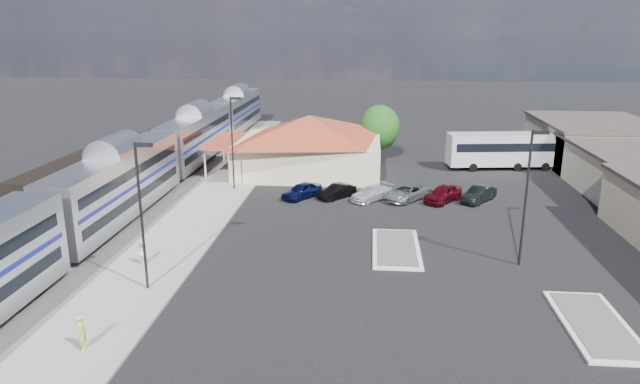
{
  "coord_description": "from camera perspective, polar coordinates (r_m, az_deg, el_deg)",
  "views": [
    {
      "loc": [
        2.0,
        -35.97,
        15.04
      ],
      "look_at": [
        -1.82,
        6.46,
        2.8
      ],
      "focal_mm": 32.0,
      "sensor_mm": 36.0,
      "label": 1
    }
  ],
  "objects": [
    {
      "name": "ground",
      "position": [
        39.04,
        1.82,
        -6.64
      ],
      "size": [
        280.0,
        280.0,
        0.0
      ],
      "primitive_type": "plane",
      "color": "black",
      "rests_on": "ground"
    },
    {
      "name": "railbed",
      "position": [
        51.84,
        -21.48,
        -1.92
      ],
      "size": [
        16.0,
        100.0,
        0.12
      ],
      "primitive_type": "cube",
      "color": "#4C4944",
      "rests_on": "ground"
    },
    {
      "name": "platform",
      "position": [
        46.7,
        -12.61,
        -3.04
      ],
      "size": [
        5.5,
        92.0,
        0.18
      ],
      "primitive_type": "cube",
      "color": "gray",
      "rests_on": "ground"
    },
    {
      "name": "passenger_train",
      "position": [
        48.42,
        -19.45,
        0.54
      ],
      "size": [
        3.0,
        104.0,
        5.55
      ],
      "color": "silver",
      "rests_on": "ground"
    },
    {
      "name": "freight_cars",
      "position": [
        53.79,
        -23.96,
        0.51
      ],
      "size": [
        2.8,
        46.0,
        4.0
      ],
      "color": "black",
      "rests_on": "ground"
    },
    {
      "name": "station_depot",
      "position": [
        61.49,
        -1.09,
        4.86
      ],
      "size": [
        18.35,
        12.24,
        6.2
      ],
      "color": "beige",
      "rests_on": "ground"
    },
    {
      "name": "traffic_island_south",
      "position": [
        40.85,
        7.62,
        -5.57
      ],
      "size": [
        3.3,
        7.5,
        0.21
      ],
      "color": "silver",
      "rests_on": "ground"
    },
    {
      "name": "traffic_island_north",
      "position": [
        33.91,
        25.83,
        -11.85
      ],
      "size": [
        3.3,
        7.5,
        0.21
      ],
      "color": "silver",
      "rests_on": "ground"
    },
    {
      "name": "lamp_plat_s",
      "position": [
        34.04,
        -17.38,
        -1.28
      ],
      "size": [
        1.08,
        0.25,
        9.0
      ],
      "color": "black",
      "rests_on": "ground"
    },
    {
      "name": "lamp_plat_n",
      "position": [
        54.42,
        -8.7,
        5.58
      ],
      "size": [
        1.08,
        0.25,
        9.0
      ],
      "color": "black",
      "rests_on": "ground"
    },
    {
      "name": "lamp_lot",
      "position": [
        38.6,
        20.12,
        0.47
      ],
      "size": [
        1.08,
        0.25,
        9.0
      ],
      "color": "black",
      "rests_on": "ground"
    },
    {
      "name": "tree_depot",
      "position": [
        66.89,
        5.97,
        6.47
      ],
      "size": [
        4.71,
        4.71,
        6.63
      ],
      "color": "#382314",
      "rests_on": "ground"
    },
    {
      "name": "coach_bus",
      "position": [
        66.35,
        17.91,
        4.16
      ],
      "size": [
        12.59,
        4.28,
        3.96
      ],
      "rotation": [
        0.0,
        0.0,
        1.7
      ],
      "color": "white",
      "rests_on": "ground"
    },
    {
      "name": "person_a",
      "position": [
        30.23,
        -22.69,
        -12.81
      ],
      "size": [
        0.66,
        0.78,
        1.82
      ],
      "primitive_type": "imported",
      "rotation": [
        0.0,
        0.0,
        1.96
      ],
      "color": "#B9CF40",
      "rests_on": "platform"
    },
    {
      "name": "person_b",
      "position": [
        39.15,
        -17.48,
        -5.8
      ],
      "size": [
        0.87,
        0.96,
        1.6
      ],
      "primitive_type": "imported",
      "rotation": [
        0.0,
        0.0,
        -2.0
      ],
      "color": "white",
      "rests_on": "platform"
    },
    {
      "name": "parked_car_a",
      "position": [
        52.32,
        -1.83,
        0.13
      ],
      "size": [
        3.93,
        4.34,
        1.43
      ],
      "primitive_type": "imported",
      "rotation": [
        0.0,
        0.0,
        -0.67
      ],
      "color": "#0D1444",
      "rests_on": "ground"
    },
    {
      "name": "parked_car_b",
      "position": [
        52.35,
        1.69,
        0.06
      ],
      "size": [
        3.64,
        3.81,
        1.29
      ],
      "primitive_type": "imported",
      "rotation": [
        0.0,
        0.0,
        -0.74
      ],
      "color": "black",
      "rests_on": "ground"
    },
    {
      "name": "parked_car_c",
      "position": [
        51.98,
        5.2,
        -0.11
      ],
      "size": [
        4.36,
        4.54,
        1.3
      ],
      "primitive_type": "imported",
      "rotation": [
        0.0,
        0.0,
        -0.74
      ],
      "color": "white",
      "rests_on": "ground"
    },
    {
      "name": "parked_car_d",
      "position": [
        52.37,
        8.7,
        -0.05
      ],
      "size": [
        4.98,
        5.38,
        1.4
      ],
      "primitive_type": "imported",
      "rotation": [
        0.0,
        0.0,
        -0.68
      ],
      "color": "#969B9F",
      "rests_on": "ground"
    },
    {
      "name": "parked_car_e",
      "position": [
        52.37,
        12.22,
        -0.17
      ],
      "size": [
        4.09,
        4.64,
        1.52
      ],
      "primitive_type": "imported",
      "rotation": [
        0.0,
        0.0,
        -0.64
      ],
      "color": "maroon",
      "rests_on": "ground"
    },
    {
      "name": "parked_car_f",
      "position": [
        53.17,
        15.6,
        -0.22
      ],
      "size": [
        3.74,
        4.28,
        1.4
      ],
      "primitive_type": "imported",
      "rotation": [
        0.0,
        0.0,
        -0.65
      ],
      "color": "black",
      "rests_on": "ground"
    }
  ]
}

